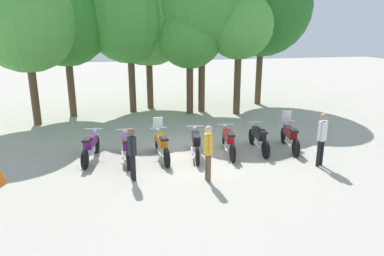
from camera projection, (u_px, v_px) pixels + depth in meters
name	position (u px, v px, depth m)	size (l,w,h in m)	color
ground_plane	(195.00, 156.00, 12.52)	(80.00, 80.00, 0.00)	#ADA899
motorcycle_0	(91.00, 146.00, 11.97)	(0.76, 2.16, 0.99)	black
motorcycle_1	(126.00, 147.00, 11.91)	(0.62, 2.19, 0.99)	black
motorcycle_2	(162.00, 144.00, 12.11)	(0.62, 2.19, 1.37)	black
motorcycle_3	(196.00, 143.00, 12.31)	(0.73, 2.17, 0.99)	black
motorcycle_4	(228.00, 141.00, 12.56)	(0.70, 2.18, 0.99)	black
motorcycle_5	(259.00, 138.00, 12.89)	(0.63, 2.19, 0.99)	black
motorcycle_6	(290.00, 136.00, 13.06)	(0.77, 2.16, 1.37)	black
person_0	(132.00, 150.00, 10.25)	(0.27, 0.41, 1.64)	black
person_1	(322.00, 135.00, 11.29)	(0.41, 0.30, 1.81)	black
person_2	(208.00, 149.00, 10.17)	(0.26, 0.41, 1.72)	brown
tree_0	(25.00, 21.00, 15.38)	(4.56, 4.56, 7.04)	brown
tree_1	(65.00, 23.00, 17.04)	(4.27, 4.27, 6.86)	brown
tree_2	(129.00, 17.00, 17.93)	(4.75, 4.75, 7.39)	brown
tree_3	(148.00, 15.00, 18.84)	(5.46, 5.46, 7.88)	brown
tree_4	(190.00, 35.00, 17.77)	(3.50, 3.50, 5.91)	brown
tree_5	(202.00, 4.00, 17.81)	(5.08, 5.08, 8.22)	brown
tree_6	(239.00, 26.00, 17.59)	(3.46, 3.46, 6.34)	brown
tree_7	(262.00, 7.00, 19.75)	(5.58, 5.58, 8.44)	brown
traffic_cone	(0.00, 175.00, 10.14)	(0.32, 0.32, 0.55)	orange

